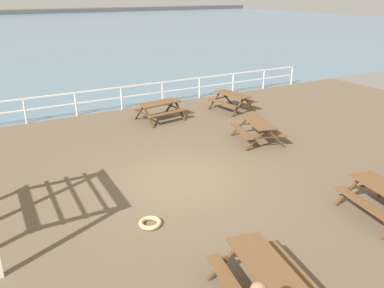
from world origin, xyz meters
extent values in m
cube|color=brown|center=(0.00, 0.00, -0.10)|extent=(30.00, 24.00, 0.20)
cube|color=slate|center=(0.00, 52.75, 0.00)|extent=(142.00, 90.00, 0.01)
cube|color=white|center=(0.00, 7.75, 1.05)|extent=(23.00, 0.06, 0.06)
cube|color=white|center=(0.00, 7.75, 0.58)|extent=(23.00, 0.05, 0.05)
cylinder|color=white|center=(-3.14, 7.75, 0.53)|extent=(0.07, 0.07, 1.05)
cylinder|color=white|center=(-1.05, 7.75, 0.53)|extent=(0.07, 0.07, 1.05)
cylinder|color=white|center=(1.05, 7.75, 0.53)|extent=(0.07, 0.07, 1.05)
cylinder|color=white|center=(3.14, 7.75, 0.53)|extent=(0.07, 0.07, 1.05)
cylinder|color=white|center=(5.23, 7.75, 0.53)|extent=(0.07, 0.07, 1.05)
cylinder|color=white|center=(7.32, 7.75, 0.53)|extent=(0.07, 0.07, 1.05)
cylinder|color=white|center=(9.41, 7.75, 0.53)|extent=(0.07, 0.07, 1.05)
cylinder|color=white|center=(11.50, 7.75, 0.53)|extent=(0.07, 0.07, 1.05)
cube|color=brown|center=(5.43, 5.15, 0.75)|extent=(0.96, 1.88, 0.05)
cube|color=brown|center=(4.82, 5.06, 0.45)|extent=(0.53, 1.82, 0.04)
cube|color=brown|center=(6.04, 5.24, 0.45)|extent=(0.53, 1.82, 0.04)
cube|color=#50351E|center=(4.94, 5.87, 0.38)|extent=(0.80, 0.20, 0.79)
cube|color=#50351E|center=(5.68, 5.98, 0.38)|extent=(0.80, 0.20, 0.79)
cube|color=#50351E|center=(5.31, 5.92, 0.42)|extent=(1.49, 0.28, 0.04)
cube|color=#50351E|center=(5.17, 4.32, 0.38)|extent=(0.80, 0.20, 0.79)
cube|color=#50351E|center=(5.92, 4.44, 0.38)|extent=(0.80, 0.20, 0.79)
cube|color=#50351E|center=(5.55, 4.38, 0.42)|extent=(1.49, 0.28, 0.04)
cube|color=brown|center=(2.77, -4.08, 0.45)|extent=(0.57, 1.82, 0.04)
cube|color=#50351E|center=(3.15, -3.35, 0.38)|extent=(0.79, 0.22, 0.79)
cube|color=#50351E|center=(3.89, -3.48, 0.38)|extent=(0.79, 0.22, 0.79)
cube|color=#50351E|center=(3.52, -3.42, 0.42)|extent=(1.49, 0.32, 0.04)
cube|color=brown|center=(1.90, 5.45, 0.75)|extent=(1.88, 0.94, 0.05)
cube|color=brown|center=(1.82, 6.07, 0.45)|extent=(1.82, 0.50, 0.04)
cube|color=brown|center=(1.99, 4.84, 0.45)|extent=(1.82, 0.50, 0.04)
cube|color=#50351E|center=(2.63, 5.93, 0.38)|extent=(0.19, 0.80, 0.79)
cube|color=#50351E|center=(2.73, 5.19, 0.38)|extent=(0.19, 0.80, 0.79)
cube|color=#50351E|center=(2.68, 5.56, 0.42)|extent=(0.26, 1.49, 0.04)
cube|color=#50351E|center=(1.08, 5.72, 0.38)|extent=(0.19, 0.80, 0.79)
cube|color=#50351E|center=(1.18, 4.97, 0.38)|extent=(0.19, 0.80, 0.79)
cube|color=#50351E|center=(1.13, 5.34, 0.42)|extent=(0.26, 1.49, 0.04)
cube|color=brown|center=(-0.95, -4.94, 0.75)|extent=(1.01, 1.90, 0.05)
cube|color=brown|center=(-1.56, -4.83, 0.45)|extent=(0.57, 1.82, 0.04)
cube|color=brown|center=(-0.33, -5.05, 0.45)|extent=(0.57, 1.82, 0.04)
cube|color=#50351E|center=(-1.18, -4.10, 0.38)|extent=(0.79, 0.22, 0.79)
cube|color=#50351E|center=(-0.44, -4.23, 0.38)|extent=(0.79, 0.22, 0.79)
cube|color=#50351E|center=(-0.81, -4.17, 0.42)|extent=(1.49, 0.32, 0.04)
cube|color=brown|center=(3.92, 1.38, 0.75)|extent=(1.18, 1.92, 0.05)
cube|color=brown|center=(3.33, 1.56, 0.45)|extent=(0.76, 1.80, 0.04)
cube|color=brown|center=(4.52, 1.20, 0.45)|extent=(0.76, 1.80, 0.04)
cube|color=#50351E|center=(3.79, 2.23, 0.38)|extent=(0.78, 0.30, 0.79)
cube|color=#50351E|center=(4.50, 2.02, 0.38)|extent=(0.78, 0.30, 0.79)
cube|color=#50351E|center=(4.14, 2.13, 0.42)|extent=(1.45, 0.49, 0.04)
cube|color=#50351E|center=(3.34, 0.74, 0.38)|extent=(0.78, 0.30, 0.79)
cube|color=#50351E|center=(4.06, 0.53, 0.38)|extent=(0.78, 0.30, 0.79)
cube|color=#50351E|center=(3.70, 0.63, 0.42)|extent=(1.45, 0.49, 0.04)
torus|color=tan|center=(-1.75, -1.76, 0.06)|extent=(0.55, 0.55, 0.11)
camera|label=1|loc=(-4.80, -9.14, 5.18)|focal=36.66mm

